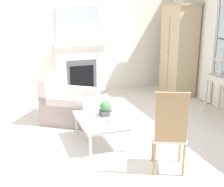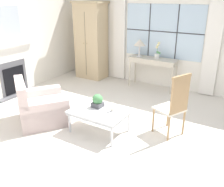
% 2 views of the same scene
% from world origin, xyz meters
% --- Properties ---
extents(ground_plane, '(14.00, 14.00, 0.00)m').
position_xyz_m(ground_plane, '(0.00, 0.00, 0.00)').
color(ground_plane, silver).
extents(wall_left, '(0.06, 7.20, 2.80)m').
position_xyz_m(wall_left, '(-3.03, 0.60, 1.40)').
color(wall_left, white).
rests_on(wall_left, ground_plane).
extents(fireplace, '(0.34, 1.30, 2.16)m').
position_xyz_m(fireplace, '(-2.91, 0.44, 0.72)').
color(fireplace, '#515156').
rests_on(fireplace, ground_plane).
extents(armoire, '(0.92, 0.62, 2.20)m').
position_xyz_m(armoire, '(-2.07, 2.67, 1.11)').
color(armoire, tan).
rests_on(armoire, ground_plane).
extents(table_lamp, '(0.31, 0.31, 0.47)m').
position_xyz_m(table_lamp, '(-0.50, 2.70, 1.19)').
color(table_lamp, silver).
rests_on(table_lamp, console_table).
extents(armchair_upholstered, '(1.29, 1.27, 0.87)m').
position_xyz_m(armchair_upholstered, '(-1.21, -0.22, 0.28)').
color(armchair_upholstered, beige).
rests_on(armchair_upholstered, ground_plane).
extents(side_chair_wooden, '(0.58, 0.58, 1.15)m').
position_xyz_m(side_chair_wooden, '(1.20, 0.61, 0.64)').
color(side_chair_wooden, beige).
rests_on(side_chair_wooden, ground_plane).
extents(coffee_table, '(1.00, 0.69, 0.42)m').
position_xyz_m(coffee_table, '(0.02, 0.03, 0.38)').
color(coffee_table, silver).
rests_on(coffee_table, ground_plane).
extents(potted_plant_small, '(0.19, 0.19, 0.25)m').
position_xyz_m(potted_plant_small, '(-0.10, 0.16, 0.54)').
color(potted_plant_small, '#4C4C51').
rests_on(potted_plant_small, coffee_table).
extents(pillar_candle, '(0.09, 0.09, 0.16)m').
position_xyz_m(pillar_candle, '(0.23, 0.15, 0.49)').
color(pillar_candle, silver).
rests_on(pillar_candle, coffee_table).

